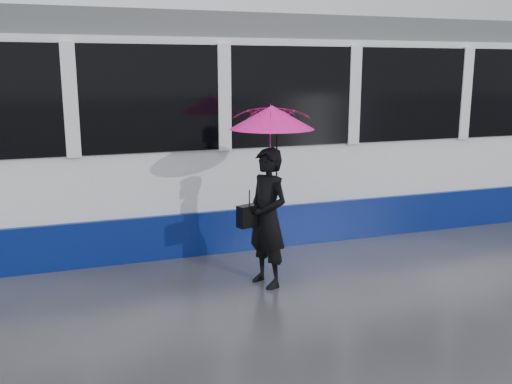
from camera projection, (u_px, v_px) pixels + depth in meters
name	position (u px, v px, depth m)	size (l,w,h in m)	color
ground	(168.00, 294.00, 6.70)	(90.00, 90.00, 0.00)	#27272C
rails	(138.00, 236.00, 9.00)	(34.00, 1.51, 0.02)	#3F3D38
tram	(233.00, 129.00, 9.17)	(26.00, 2.56, 3.35)	white
woman	(267.00, 218.00, 6.82)	(0.61, 0.40, 1.69)	black
umbrella	(272.00, 134.00, 6.62)	(1.26, 1.26, 1.14)	#E61385
handbag	(249.00, 216.00, 6.75)	(0.33, 0.22, 0.44)	black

